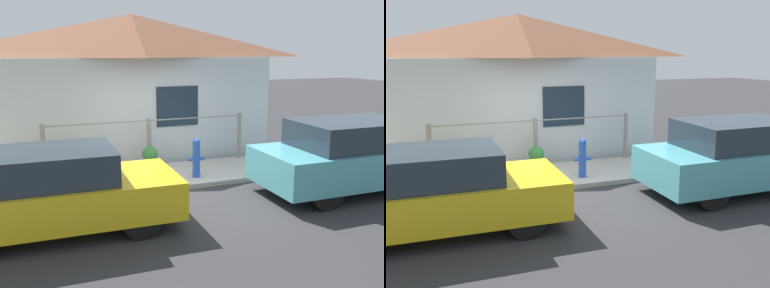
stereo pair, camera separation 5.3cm
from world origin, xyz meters
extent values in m
plane|color=#2D2D30|center=(0.00, 0.00, 0.00)|extent=(60.00, 60.00, 0.00)
cube|color=#B2AFA8|center=(0.00, 0.93, 0.05)|extent=(24.00, 1.86, 0.10)
cube|color=silver|center=(0.00, 2.25, 1.34)|extent=(7.04, 0.12, 2.68)
cube|color=#1E2838|center=(0.88, 2.18, 1.47)|extent=(1.10, 0.04, 1.00)
pyramid|color=#A36647|center=(0.00, 3.29, 3.22)|extent=(7.44, 2.20, 1.10)
cylinder|color=gray|center=(-2.40, 1.71, 0.69)|extent=(0.10, 0.10, 1.17)
cylinder|color=gray|center=(0.00, 1.71, 0.69)|extent=(0.10, 0.10, 1.17)
cylinder|color=gray|center=(2.40, 1.71, 0.69)|extent=(0.10, 0.10, 1.17)
cylinder|color=gray|center=(0.00, 1.71, 1.22)|extent=(4.80, 0.03, 0.03)
cube|color=gold|center=(-2.32, -1.21, 0.54)|extent=(3.89, 1.75, 0.61)
cube|color=#232D38|center=(-2.47, -1.21, 1.09)|extent=(2.15, 1.51, 0.50)
cylinder|color=black|center=(-1.11, -0.52, 0.31)|extent=(0.62, 0.21, 0.62)
cylinder|color=black|center=(-1.14, -1.95, 0.31)|extent=(0.62, 0.21, 0.62)
cube|color=teal|center=(3.62, -1.21, 0.60)|extent=(4.25, 1.77, 0.69)
cube|color=#232D38|center=(3.45, -1.21, 1.21)|extent=(2.34, 1.55, 0.53)
cylinder|color=black|center=(4.94, -0.46, 0.34)|extent=(0.68, 0.20, 0.68)
cylinder|color=black|center=(2.31, -0.45, 0.34)|extent=(0.68, 0.20, 0.68)
cylinder|color=black|center=(2.30, -1.97, 0.34)|extent=(0.68, 0.20, 0.68)
cylinder|color=blue|center=(0.72, 0.47, 0.48)|extent=(0.17, 0.17, 0.75)
sphere|color=blue|center=(0.72, 0.47, 0.89)|extent=(0.17, 0.17, 0.17)
cylinder|color=blue|center=(0.60, 0.47, 0.52)|extent=(0.15, 0.07, 0.07)
cylinder|color=blue|center=(0.84, 0.47, 0.52)|extent=(0.15, 0.07, 0.07)
cylinder|color=slate|center=(-0.04, 1.53, 0.21)|extent=(0.29, 0.29, 0.21)
sphere|color=#387F38|center=(-0.04, 1.53, 0.45)|extent=(0.37, 0.37, 0.37)
cylinder|color=brown|center=(-1.84, 1.42, 0.21)|extent=(0.30, 0.30, 0.20)
sphere|color=#235B28|center=(-1.84, 1.42, 0.49)|extent=(0.50, 0.50, 0.50)
camera|label=1|loc=(-2.62, -7.99, 2.83)|focal=40.00mm
camera|label=2|loc=(-2.58, -8.01, 2.83)|focal=40.00mm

